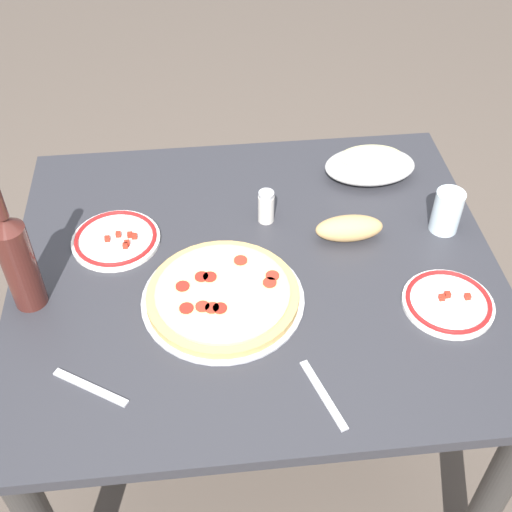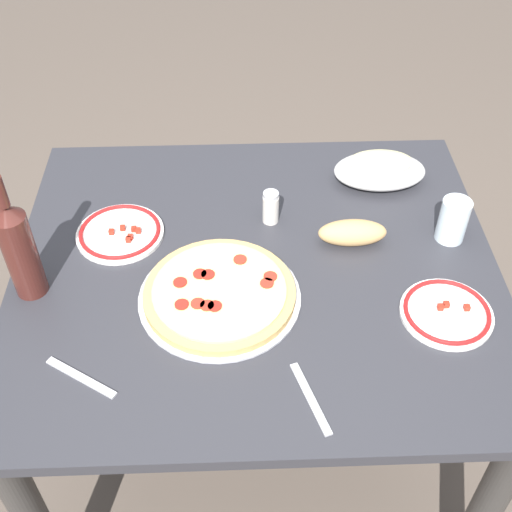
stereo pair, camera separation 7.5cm
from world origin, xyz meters
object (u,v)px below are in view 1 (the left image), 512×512
(side_plate_far, at_px, (448,302))
(bread_loaf, at_px, (349,228))
(wine_bottle, at_px, (18,260))
(side_plate_near, at_px, (116,239))
(dining_table, at_px, (256,300))
(baked_pasta_dish, at_px, (370,164))
(spice_shaker, at_px, (266,207))
(water_glass, at_px, (447,211))
(pepperoni_pizza, at_px, (223,296))

(side_plate_far, distance_m, bread_loaf, 0.29)
(wine_bottle, distance_m, side_plate_near, 0.27)
(dining_table, bearing_deg, side_plate_near, -19.54)
(baked_pasta_dish, height_order, spice_shaker, spice_shaker)
(bread_loaf, relative_size, spice_shaker, 1.87)
(dining_table, xyz_separation_m, bread_loaf, (-0.23, -0.07, 0.15))
(dining_table, relative_size, water_glass, 10.20)
(dining_table, distance_m, bread_loaf, 0.28)
(pepperoni_pizza, xyz_separation_m, spice_shaker, (-0.13, -0.26, 0.03))
(water_glass, relative_size, side_plate_far, 0.55)
(wine_bottle, xyz_separation_m, side_plate_far, (-0.90, 0.11, -0.12))
(dining_table, bearing_deg, water_glass, -170.45)
(side_plate_near, distance_m, spice_shaker, 0.37)
(water_glass, height_order, side_plate_near, water_glass)
(wine_bottle, xyz_separation_m, water_glass, (-0.97, -0.14, -0.07))
(wine_bottle, distance_m, spice_shaker, 0.59)
(baked_pasta_dish, bearing_deg, spice_shaker, 26.53)
(wine_bottle, xyz_separation_m, side_plate_near, (-0.17, -0.17, -0.12))
(spice_shaker, bearing_deg, pepperoni_pizza, 63.94)
(baked_pasta_dish, xyz_separation_m, water_glass, (-0.13, 0.22, 0.01))
(pepperoni_pizza, height_order, side_plate_near, pepperoni_pizza)
(pepperoni_pizza, relative_size, bread_loaf, 2.20)
(side_plate_near, bearing_deg, bread_loaf, 175.35)
(dining_table, height_order, spice_shaker, spice_shaker)
(side_plate_far, bearing_deg, baked_pasta_dish, -81.91)
(side_plate_near, xyz_separation_m, spice_shaker, (-0.37, -0.04, 0.03))
(baked_pasta_dish, distance_m, side_plate_far, 0.48)
(pepperoni_pizza, xyz_separation_m, baked_pasta_dish, (-0.42, -0.40, 0.03))
(bread_loaf, xyz_separation_m, spice_shaker, (0.19, -0.09, 0.01))
(pepperoni_pizza, distance_m, wine_bottle, 0.43)
(wine_bottle, height_order, spice_shaker, wine_bottle)
(dining_table, xyz_separation_m, side_plate_far, (-0.40, 0.17, 0.13))
(bread_loaf, bearing_deg, side_plate_far, 125.91)
(spice_shaker, bearing_deg, dining_table, 75.10)
(side_plate_far, height_order, bread_loaf, bread_loaf)
(wine_bottle, xyz_separation_m, spice_shaker, (-0.54, -0.21, -0.08))
(dining_table, relative_size, bread_loaf, 6.88)
(dining_table, distance_m, side_plate_far, 0.45)
(side_plate_far, bearing_deg, spice_shaker, -41.82)
(side_plate_far, relative_size, bread_loaf, 1.22)
(water_glass, distance_m, side_plate_far, 0.26)
(water_glass, distance_m, spice_shaker, 0.43)
(pepperoni_pizza, distance_m, spice_shaker, 0.29)
(dining_table, height_order, side_plate_near, side_plate_near)
(water_glass, distance_m, bread_loaf, 0.24)
(baked_pasta_dish, relative_size, side_plate_far, 1.21)
(water_glass, height_order, spice_shaker, water_glass)
(water_glass, bearing_deg, dining_table, 9.55)
(baked_pasta_dish, bearing_deg, water_glass, 120.76)
(bread_loaf, height_order, spice_shaker, spice_shaker)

